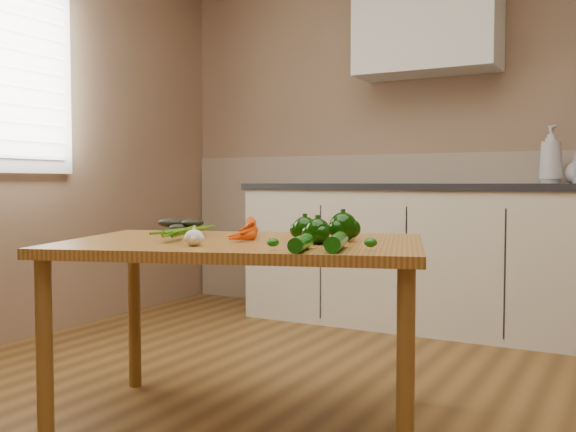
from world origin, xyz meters
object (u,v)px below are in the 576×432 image
(pepper_b, at_px, (343,227))
(zucchini_b, at_px, (301,243))
(garlic_bulb, at_px, (194,238))
(zucchini_a, at_px, (337,242))
(soap_bottle_a, at_px, (551,155))
(tomato_c, at_px, (349,229))
(table, at_px, (243,261))
(carrot_bunch, at_px, (227,231))
(pepper_c, at_px, (318,231))
(leafy_greens, at_px, (181,222))
(tomato_a, at_px, (305,228))
(tomato_b, at_px, (319,230))
(pepper_a, at_px, (305,229))

(pepper_b, height_order, zucchini_b, pepper_b)
(pepper_b, bearing_deg, garlic_bulb, -132.67)
(garlic_bulb, height_order, zucchini_a, garlic_bulb)
(soap_bottle_a, xyz_separation_m, tomato_c, (-0.51, -1.76, -0.34))
(tomato_c, bearing_deg, zucchini_a, -71.45)
(table, xyz_separation_m, carrot_bunch, (-0.08, 0.01, 0.11))
(carrot_bunch, height_order, pepper_c, pepper_c)
(pepper_b, bearing_deg, leafy_greens, -179.82)
(leafy_greens, xyz_separation_m, zucchini_b, (0.76, -0.36, -0.02))
(tomato_a, relative_size, tomato_b, 1.19)
(soap_bottle_a, relative_size, pepper_c, 3.83)
(garlic_bulb, height_order, tomato_c, tomato_c)
(pepper_b, distance_m, pepper_c, 0.15)
(pepper_a, relative_size, zucchini_b, 0.49)
(pepper_a, distance_m, zucchini_a, 0.34)
(garlic_bulb, relative_size, zucchini_a, 0.31)
(pepper_b, distance_m, tomato_a, 0.23)
(soap_bottle_a, height_order, carrot_bunch, soap_bottle_a)
(leafy_greens, height_order, tomato_a, leafy_greens)
(pepper_a, relative_size, tomato_b, 1.34)
(tomato_b, bearing_deg, tomato_a, -178.92)
(carrot_bunch, relative_size, leafy_greens, 1.30)
(tomato_a, relative_size, zucchini_b, 0.43)
(pepper_b, height_order, zucchini_a, pepper_b)
(garlic_bulb, distance_m, pepper_a, 0.42)
(pepper_a, bearing_deg, garlic_bulb, -124.65)
(garlic_bulb, bearing_deg, zucchini_a, 12.81)
(leafy_greens, height_order, zucchini_a, leafy_greens)
(pepper_c, relative_size, zucchini_a, 0.41)
(leafy_greens, relative_size, zucchini_b, 1.02)
(leafy_greens, distance_m, pepper_a, 0.61)
(garlic_bulb, bearing_deg, soap_bottle_a, 69.67)
(table, distance_m, soap_bottle_a, 2.24)
(garlic_bulb, distance_m, tomato_c, 0.62)
(pepper_a, bearing_deg, table, -155.86)
(pepper_b, distance_m, tomato_b, 0.18)
(carrot_bunch, xyz_separation_m, zucchini_b, (0.43, -0.22, -0.01))
(carrot_bunch, distance_m, pepper_c, 0.38)
(leafy_greens, bearing_deg, pepper_a, -4.74)
(soap_bottle_a, distance_m, pepper_b, 1.97)
(zucchini_a, xyz_separation_m, zucchini_b, (-0.09, -0.07, -0.00))
(pepper_b, height_order, pepper_c, pepper_b)
(leafy_greens, distance_m, zucchini_a, 0.90)
(pepper_a, bearing_deg, carrot_bunch, -162.96)
(tomato_a, xyz_separation_m, tomato_b, (0.06, 0.00, -0.01))
(tomato_a, distance_m, tomato_c, 0.17)
(table, distance_m, carrot_bunch, 0.13)
(carrot_bunch, distance_m, tomato_b, 0.36)
(pepper_c, xyz_separation_m, zucchini_b, (0.05, -0.22, -0.02))
(carrot_bunch, distance_m, tomato_c, 0.46)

